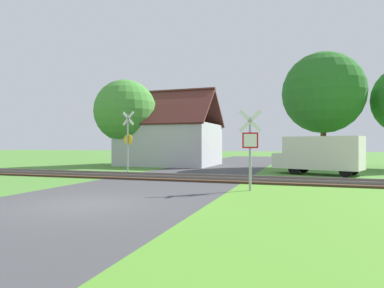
{
  "coord_description": "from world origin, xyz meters",
  "views": [
    {
      "loc": [
        6.18,
        -8.63,
        1.78
      ],
      "look_at": [
        0.5,
        8.96,
        1.8
      ],
      "focal_mm": 32.0,
      "sensor_mm": 36.0,
      "label": 1
    }
  ],
  "objects_px": {
    "stop_sign_near": "(250,144)",
    "crossing_sign_far": "(128,138)",
    "mail_truck": "(320,154)",
    "tree_left": "(125,111)",
    "tree_right": "(323,93)",
    "house": "(170,142)"
  },
  "relations": [
    {
      "from": "crossing_sign_far",
      "to": "house",
      "type": "height_order",
      "value": "house"
    },
    {
      "from": "house",
      "to": "tree_left",
      "type": "height_order",
      "value": "tree_left"
    },
    {
      "from": "crossing_sign_far",
      "to": "mail_truck",
      "type": "relative_size",
      "value": 0.73
    },
    {
      "from": "crossing_sign_far",
      "to": "tree_right",
      "type": "height_order",
      "value": "tree_right"
    },
    {
      "from": "house",
      "to": "mail_truck",
      "type": "bearing_deg",
      "value": -25.81
    },
    {
      "from": "tree_right",
      "to": "mail_truck",
      "type": "xyz_separation_m",
      "value": [
        -0.55,
        -6.61,
        -4.49
      ]
    },
    {
      "from": "stop_sign_near",
      "to": "mail_truck",
      "type": "xyz_separation_m",
      "value": [
        2.89,
        8.2,
        -0.54
      ]
    },
    {
      "from": "crossing_sign_far",
      "to": "stop_sign_near",
      "type": "bearing_deg",
      "value": -24.1
    },
    {
      "from": "tree_left",
      "to": "tree_right",
      "type": "xyz_separation_m",
      "value": [
        15.51,
        2.71,
        1.18
      ]
    },
    {
      "from": "stop_sign_near",
      "to": "crossing_sign_far",
      "type": "relative_size",
      "value": 0.82
    },
    {
      "from": "tree_right",
      "to": "tree_left",
      "type": "bearing_deg",
      "value": -170.08
    },
    {
      "from": "crossing_sign_far",
      "to": "tree_right",
      "type": "bearing_deg",
      "value": 47.8
    },
    {
      "from": "tree_right",
      "to": "mail_truck",
      "type": "distance_m",
      "value": 8.01
    },
    {
      "from": "tree_left",
      "to": "mail_truck",
      "type": "height_order",
      "value": "tree_left"
    },
    {
      "from": "stop_sign_near",
      "to": "tree_right",
      "type": "xyz_separation_m",
      "value": [
        3.44,
        14.81,
        3.94
      ]
    },
    {
      "from": "mail_truck",
      "to": "crossing_sign_far",
      "type": "bearing_deg",
      "value": 121.88
    },
    {
      "from": "stop_sign_near",
      "to": "crossing_sign_far",
      "type": "xyz_separation_m",
      "value": [
        -8.4,
        5.79,
        0.38
      ]
    },
    {
      "from": "stop_sign_near",
      "to": "tree_left",
      "type": "xyz_separation_m",
      "value": [
        -12.07,
        12.1,
        2.76
      ]
    },
    {
      "from": "house",
      "to": "mail_truck",
      "type": "height_order",
      "value": "house"
    },
    {
      "from": "mail_truck",
      "to": "house",
      "type": "bearing_deg",
      "value": 83.03
    },
    {
      "from": "tree_left",
      "to": "mail_truck",
      "type": "xyz_separation_m",
      "value": [
        14.96,
        -3.9,
        -3.31
      ]
    },
    {
      "from": "crossing_sign_far",
      "to": "tree_left",
      "type": "xyz_separation_m",
      "value": [
        -3.67,
        6.31,
        2.38
      ]
    }
  ]
}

